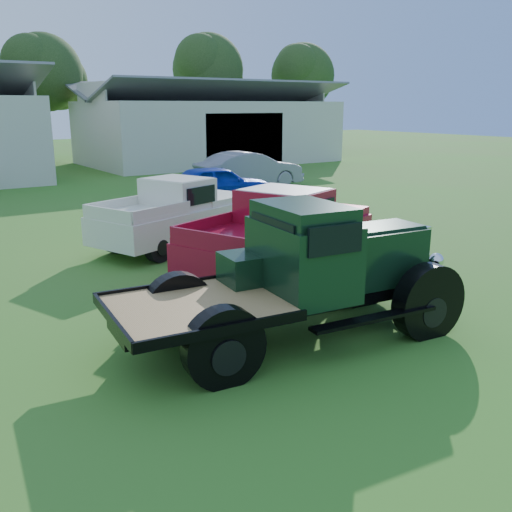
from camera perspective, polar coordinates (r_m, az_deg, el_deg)
ground at (r=9.93m, az=2.98°, el=-7.51°), size 120.00×120.00×0.00m
shed_right at (r=39.50m, az=-4.71°, el=13.11°), size 16.80×9.20×5.20m
tree_c at (r=41.66m, az=-20.32°, el=14.98°), size 5.40×5.40×9.00m
tree_d at (r=47.56m, az=-4.78°, el=16.29°), size 6.00×6.00×10.00m
tree_e at (r=50.42m, az=4.65°, el=15.93°), size 5.70×5.70×9.50m
vintage_flatbed at (r=9.23m, az=4.05°, el=-1.80°), size 5.95×2.92×2.27m
red_pickup at (r=12.81m, az=2.57°, el=2.34°), size 5.87×3.92×2.00m
white_pickup at (r=15.72m, az=-8.02°, el=4.25°), size 5.36×3.52×1.84m
misc_car_blue at (r=22.79m, az=-3.89°, el=7.19°), size 4.50×2.08×1.49m
misc_car_grey at (r=26.96m, az=-0.68°, el=8.61°), size 5.17×2.03×1.68m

